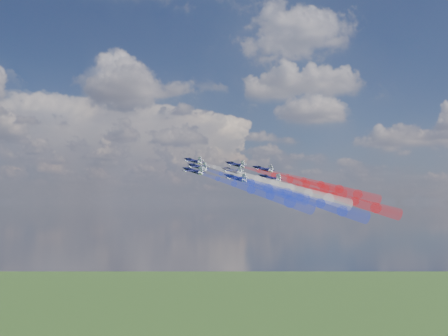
# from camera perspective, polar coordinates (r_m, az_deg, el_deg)

# --- Properties ---
(jet_lead) EXTENTS (14.61, 14.70, 6.41)m
(jet_lead) POSITION_cam_1_polar(r_m,az_deg,el_deg) (193.04, -3.60, 0.84)
(jet_lead) COLOR black
(trail_lead) EXTENTS (33.90, 34.16, 14.94)m
(trail_lead) POSITION_cam_1_polar(r_m,az_deg,el_deg) (173.37, 2.13, -0.84)
(trail_lead) COLOR white
(jet_inner_left) EXTENTS (14.61, 14.70, 6.41)m
(jet_inner_left) POSITION_cam_1_polar(r_m,az_deg,el_deg) (178.95, -3.09, 0.15)
(jet_inner_left) COLOR black
(trail_inner_left) EXTENTS (33.90, 34.16, 14.94)m
(trail_inner_left) POSITION_cam_1_polar(r_m,az_deg,el_deg) (159.61, 3.21, -1.76)
(trail_inner_left) COLOR #1B32EC
(jet_inner_right) EXTENTS (14.61, 14.70, 6.41)m
(jet_inner_right) POSITION_cam_1_polar(r_m,az_deg,el_deg) (191.13, 1.34, 0.41)
(jet_inner_right) COLOR black
(trail_inner_right) EXTENTS (33.90, 34.16, 14.94)m
(trail_inner_right) POSITION_cam_1_polar(r_m,az_deg,el_deg) (173.25, 7.64, -1.32)
(trail_inner_right) COLOR red
(jet_outer_left) EXTENTS (14.61, 14.70, 6.41)m
(jet_outer_left) POSITION_cam_1_polar(r_m,az_deg,el_deg) (165.86, -3.60, -0.34)
(jet_outer_left) COLOR black
(trail_outer_left) EXTENTS (33.90, 34.16, 14.94)m
(trail_outer_left) POSITION_cam_1_polar(r_m,az_deg,el_deg) (146.49, 3.20, -2.48)
(trail_outer_left) COLOR #1B32EC
(jet_center_third) EXTENTS (14.61, 14.70, 6.41)m
(jet_center_third) POSITION_cam_1_polar(r_m,az_deg,el_deg) (178.05, 0.92, -0.32)
(jet_center_third) COLOR black
(trail_center_third) EXTENTS (33.90, 34.16, 14.94)m
(trail_center_third) POSITION_cam_1_polar(r_m,az_deg,el_deg) (160.19, 7.70, -2.28)
(trail_center_third) COLOR white
(jet_outer_right) EXTENTS (14.61, 14.70, 6.41)m
(jet_outer_right) POSITION_cam_1_polar(r_m,az_deg,el_deg) (190.59, 4.56, -0.12)
(jet_outer_right) COLOR black
(trail_outer_right) EXTENTS (33.90, 34.16, 14.94)m
(trail_outer_right) POSITION_cam_1_polar(r_m,az_deg,el_deg) (173.98, 11.19, -1.90)
(trail_outer_right) COLOR red
(jet_rear_left) EXTENTS (14.61, 14.70, 6.41)m
(jet_rear_left) POSITION_cam_1_polar(r_m,az_deg,el_deg) (164.61, 1.38, -1.17)
(jet_rear_left) COLOR black
(trail_rear_left) EXTENTS (33.90, 34.16, 14.94)m
(trail_rear_left) POSITION_cam_1_polar(r_m,az_deg,el_deg) (147.12, 8.84, -3.40)
(trail_rear_left) COLOR #1B32EC
(jet_rear_right) EXTENTS (14.61, 14.70, 6.41)m
(jet_rear_right) POSITION_cam_1_polar(r_m,az_deg,el_deg) (176.12, 5.38, -1.16)
(jet_rear_right) COLOR black
(trail_rear_right) EXTENTS (33.90, 34.16, 14.94)m
(trail_rear_right) POSITION_cam_1_polar(r_m,az_deg,el_deg) (160.05, 12.68, -3.20)
(trail_rear_right) COLOR red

